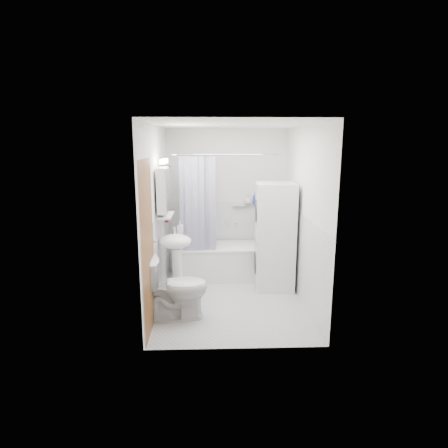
{
  "coord_description": "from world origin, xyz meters",
  "views": [
    {
      "loc": [
        -0.27,
        -4.94,
        2.15
      ],
      "look_at": [
        -0.09,
        0.15,
        1.06
      ],
      "focal_mm": 30.0,
      "sensor_mm": 36.0,
      "label": 1
    }
  ],
  "objects_px": {
    "sink": "(176,252)",
    "washer_dryer": "(275,236)",
    "bathtub": "(225,260)",
    "toilet": "(175,288)"
  },
  "relations": [
    {
      "from": "bathtub",
      "to": "toilet",
      "type": "xyz_separation_m",
      "value": [
        -0.67,
        -1.46,
        0.1
      ]
    },
    {
      "from": "sink",
      "to": "washer_dryer",
      "type": "bearing_deg",
      "value": 16.56
    },
    {
      "from": "sink",
      "to": "washer_dryer",
      "type": "xyz_separation_m",
      "value": [
        1.43,
        0.43,
        0.1
      ]
    },
    {
      "from": "sink",
      "to": "washer_dryer",
      "type": "height_order",
      "value": "washer_dryer"
    },
    {
      "from": "sink",
      "to": "toilet",
      "type": "distance_m",
      "value": 0.64
    },
    {
      "from": "bathtub",
      "to": "toilet",
      "type": "distance_m",
      "value": 1.61
    },
    {
      "from": "toilet",
      "to": "bathtub",
      "type": "bearing_deg",
      "value": -31.97
    },
    {
      "from": "washer_dryer",
      "to": "sink",
      "type": "bearing_deg",
      "value": -159.96
    },
    {
      "from": "washer_dryer",
      "to": "toilet",
      "type": "relative_size",
      "value": 1.98
    },
    {
      "from": "bathtub",
      "to": "sink",
      "type": "height_order",
      "value": "sink"
    }
  ]
}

